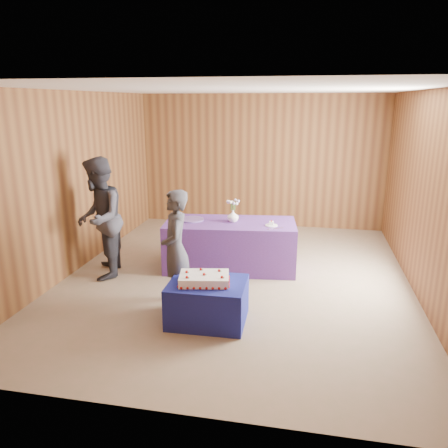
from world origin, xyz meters
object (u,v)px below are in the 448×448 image
(sheet_cake, at_px, (204,279))
(guest_right, at_px, (99,219))
(vase, at_px, (233,216))
(serving_table, at_px, (230,245))
(cake_table, at_px, (208,302))
(guest_left, at_px, (175,249))

(sheet_cake, height_order, guest_right, guest_right)
(vase, bearing_deg, sheet_cake, -90.57)
(vase, bearing_deg, guest_right, -158.73)
(guest_right, bearing_deg, serving_table, 93.25)
(cake_table, height_order, serving_table, serving_table)
(cake_table, distance_m, sheet_cake, 0.30)
(guest_left, relative_size, guest_right, 0.84)
(cake_table, xyz_separation_m, vase, (-0.02, 1.80, 0.59))
(serving_table, distance_m, guest_left, 1.51)
(serving_table, bearing_deg, cake_table, -94.84)
(cake_table, bearing_deg, guest_left, 141.57)
(cake_table, xyz_separation_m, guest_right, (-1.87, 1.08, 0.65))
(sheet_cake, relative_size, guest_right, 0.37)
(serving_table, height_order, sheet_cake, serving_table)
(sheet_cake, relative_size, guest_left, 0.44)
(cake_table, distance_m, guest_left, 0.81)
(cake_table, relative_size, serving_table, 0.45)
(guest_left, height_order, guest_right, guest_right)
(cake_table, relative_size, guest_right, 0.50)
(cake_table, bearing_deg, serving_table, 90.60)
(cake_table, distance_m, guest_right, 2.25)
(guest_left, bearing_deg, cake_table, 34.25)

